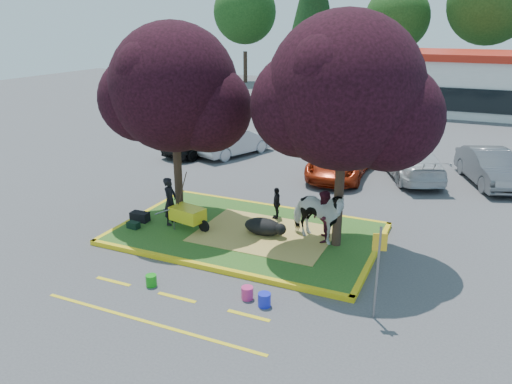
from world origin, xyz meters
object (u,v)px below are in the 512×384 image
at_px(wheelbarrow, 188,214).
at_px(handler, 170,201).
at_px(calf, 263,227).
at_px(car_silver, 235,141).
at_px(bucket_blue, 264,300).
at_px(bucket_pink, 247,293).
at_px(car_black, 202,139).
at_px(sign_post, 378,264).
at_px(cow, 317,215).
at_px(bucket_green, 151,280).

bearing_deg(wheelbarrow, handler, -179.78).
xyz_separation_m(calf, car_silver, (-5.51, 9.08, 0.29)).
bearing_deg(calf, handler, -174.24).
distance_m(handler, bucket_blue, 5.79).
xyz_separation_m(wheelbarrow, bucket_blue, (4.00, -3.04, -0.49)).
bearing_deg(bucket_pink, car_black, 124.36).
xyz_separation_m(sign_post, car_silver, (-9.65, 12.13, -0.70)).
xyz_separation_m(cow, car_black, (-8.92, 8.41, -0.23)).
bearing_deg(cow, sign_post, -126.99).
relative_size(bucket_pink, car_silver, 0.08).
distance_m(bucket_blue, car_black, 15.13).
relative_size(wheelbarrow, bucket_green, 6.36).
bearing_deg(wheelbarrow, bucket_green, -63.61).
bearing_deg(bucket_blue, handler, 146.25).
bearing_deg(cow, bucket_blue, -165.17).
height_order(sign_post, bucket_pink, sign_post).
distance_m(sign_post, bucket_pink, 3.34).
relative_size(calf, handler, 0.77).
xyz_separation_m(wheelbarrow, car_silver, (-3.11, 9.67, 0.05)).
relative_size(cow, wheelbarrow, 1.04).
xyz_separation_m(car_black, car_silver, (1.71, 0.44, -0.07)).
bearing_deg(wheelbarrow, car_black, 128.87).
relative_size(calf, bucket_green, 4.03).
bearing_deg(bucket_blue, car_black, 125.72).
bearing_deg(bucket_pink, bucket_green, -170.21).
relative_size(calf, car_black, 0.27).
relative_size(bucket_green, bucket_blue, 0.91).
bearing_deg(car_black, sign_post, -31.11).
relative_size(bucket_green, car_silver, 0.07).
distance_m(calf, car_black, 11.27).
height_order(sign_post, bucket_blue, sign_post).
bearing_deg(wheelbarrow, bucket_blue, -25.89).
bearing_deg(bucket_green, handler, 115.51).
xyz_separation_m(handler, car_black, (-4.05, 9.08, -0.18)).
height_order(cow, car_silver, cow).
bearing_deg(handler, bucket_green, -162.35).
relative_size(cow, car_silver, 0.47).
relative_size(cow, car_black, 0.44).
xyz_separation_m(handler, bucket_green, (1.67, -3.51, -0.80)).
bearing_deg(handler, bucket_pink, -133.62).
relative_size(wheelbarrow, bucket_pink, 6.01).
xyz_separation_m(bucket_pink, bucket_blue, (0.52, -0.13, 0.01)).
bearing_deg(bucket_pink, cow, 80.59).
xyz_separation_m(wheelbarrow, bucket_green, (0.90, -3.35, -0.51)).
bearing_deg(handler, wheelbarrow, -108.95).
relative_size(handler, bucket_blue, 4.73).
bearing_deg(bucket_green, bucket_blue, 5.83).
relative_size(cow, sign_post, 0.88).
relative_size(wheelbarrow, car_silver, 0.46).
xyz_separation_m(handler, sign_post, (7.31, -2.60, 0.46)).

